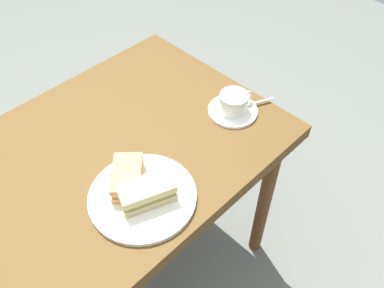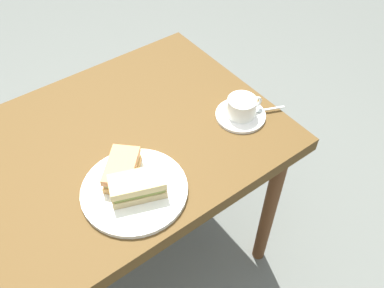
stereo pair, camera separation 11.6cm
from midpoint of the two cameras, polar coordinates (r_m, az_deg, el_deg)
ground_plane at (r=1.82m, az=-13.27°, el=-19.31°), size 6.00×6.00×0.00m
dining_table at (r=1.25m, az=-18.59°, el=-6.69°), size 1.28×0.73×0.76m
sandwich_plate at (r=1.09m, az=-10.07°, el=-7.52°), size 0.29×0.29×0.01m
sandwich_front at (r=1.05m, az=-9.60°, el=-6.96°), size 0.16×0.12×0.06m
sandwich_back at (r=1.09m, az=-12.14°, el=-4.85°), size 0.15×0.15×0.05m
coffee_saucer at (r=1.29m, az=3.24°, el=4.59°), size 0.16×0.16×0.01m
coffee_cup at (r=1.27m, az=3.36°, el=5.84°), size 0.12×0.09×0.06m
spoon at (r=1.32m, az=6.47°, el=5.68°), size 0.09×0.05×0.01m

